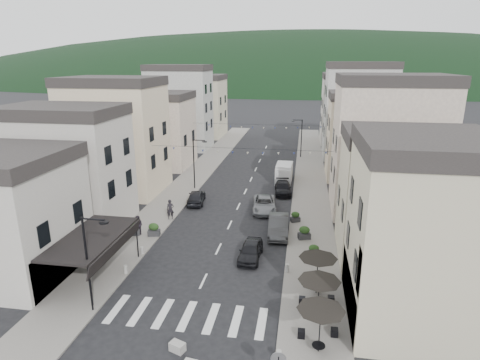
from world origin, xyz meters
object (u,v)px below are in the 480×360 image
(parked_car_d, at_px, (283,188))
(parked_car_e, at_px, (196,197))
(parked_car_c, at_px, (264,204))
(parked_car_b, at_px, (278,226))
(delivery_van, at_px, (284,172))
(pedestrian_a, at_px, (170,209))
(parked_car_a, at_px, (251,251))
(pedestrian_b, at_px, (138,225))

(parked_car_d, distance_m, parked_car_e, 10.13)
(parked_car_c, relative_size, parked_car_d, 1.12)
(parked_car_e, bearing_deg, parked_car_b, 136.56)
(parked_car_d, height_order, delivery_van, delivery_van)
(pedestrian_a, bearing_deg, parked_car_c, 5.48)
(parked_car_a, distance_m, parked_car_d, 16.25)
(parked_car_d, relative_size, delivery_van, 0.91)
(parked_car_c, xyz_separation_m, delivery_van, (1.40, 10.81, 0.45))
(parked_car_a, bearing_deg, parked_car_b, 71.44)
(parked_car_e, bearing_deg, pedestrian_b, 64.43)
(parked_car_c, bearing_deg, parked_car_e, 165.52)
(parked_car_a, distance_m, pedestrian_b, 10.54)
(parked_car_a, relative_size, parked_car_e, 0.94)
(pedestrian_b, bearing_deg, parked_car_e, 86.04)
(parked_car_a, xyz_separation_m, parked_car_b, (1.80, 4.87, 0.13))
(parked_car_b, bearing_deg, parked_car_e, 141.76)
(pedestrian_b, bearing_deg, parked_car_b, 24.24)
(parked_car_a, xyz_separation_m, parked_car_c, (0.00, 10.38, 0.02))
(pedestrian_b, bearing_deg, parked_car_d, 62.70)
(parked_car_e, height_order, delivery_van, delivery_van)
(parked_car_b, xyz_separation_m, delivery_van, (-0.40, 16.32, 0.34))
(parked_car_e, relative_size, pedestrian_b, 2.48)
(parked_car_e, distance_m, delivery_van, 13.14)
(delivery_van, bearing_deg, parked_car_a, -92.80)
(parked_car_a, height_order, parked_car_c, parked_car_c)
(parked_car_d, relative_size, parked_car_e, 1.06)
(parked_car_c, bearing_deg, delivery_van, 76.32)
(parked_car_b, bearing_deg, parked_car_a, -112.99)
(delivery_van, bearing_deg, parked_car_d, -87.15)
(parked_car_d, distance_m, pedestrian_b, 17.94)
(parked_car_a, xyz_separation_m, delivery_van, (1.40, 21.19, 0.47))
(parked_car_a, distance_m, delivery_van, 21.24)
(parked_car_b, relative_size, pedestrian_a, 2.55)
(parked_car_c, distance_m, delivery_van, 10.91)
(parked_car_a, height_order, pedestrian_a, pedestrian_a)
(pedestrian_b, bearing_deg, pedestrian_a, 81.02)
(parked_car_b, bearing_deg, parked_car_d, 88.49)
(parked_car_c, height_order, parked_car_d, parked_car_c)
(parked_car_e, height_order, pedestrian_b, pedestrian_b)
(parked_car_d, xyz_separation_m, parked_car_e, (-8.96, -4.73, 0.07))
(delivery_van, bearing_deg, parked_car_e, -131.08)
(parked_car_c, bearing_deg, parked_car_b, -78.21)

